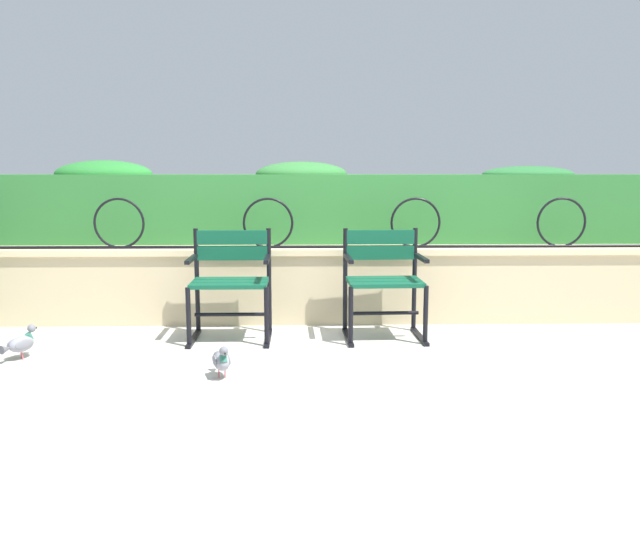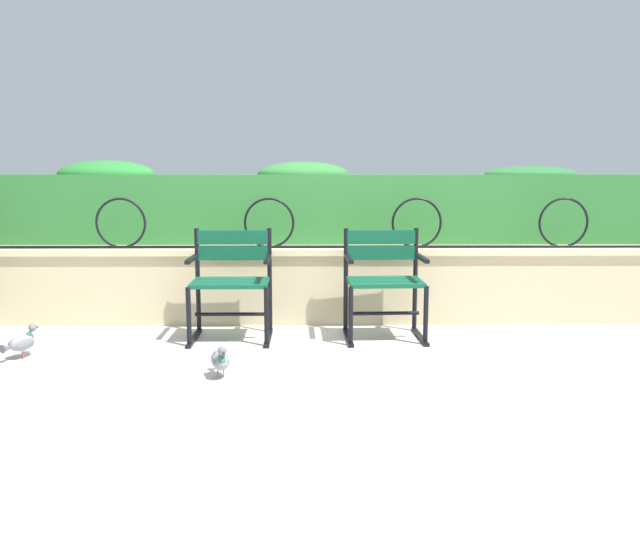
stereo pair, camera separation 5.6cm
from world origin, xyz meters
name	(u,v)px [view 2 (the right image)]	position (x,y,z in m)	size (l,w,h in m)	color
ground_plane	(320,347)	(0.00, 0.00, 0.00)	(60.00, 60.00, 0.00)	#BCB7AD
stone_wall	(319,284)	(0.00, 0.87, 0.32)	(7.20, 0.41, 0.64)	#C6B289
iron_arch_fence	(278,227)	(-0.34, 0.79, 0.81)	(6.66, 0.02, 0.42)	black
hedge_row	(314,205)	(-0.04, 1.36, 0.97)	(7.05, 0.64, 0.73)	#2D7033
park_chair_left	(231,279)	(-0.67, 0.31, 0.46)	(0.61, 0.52, 0.83)	#0F4C33
park_chair_right	(384,278)	(0.49, 0.33, 0.46)	(0.61, 0.54, 0.83)	#0F4C33
pigeon_near_chairs	(22,342)	(-2.05, -0.25, 0.11)	(0.19, 0.27, 0.22)	gray
pigeon_far_side	(220,360)	(-0.63, -0.69, 0.11)	(0.15, 0.29, 0.22)	gray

